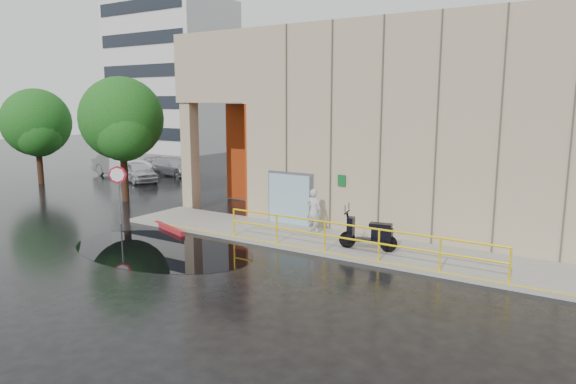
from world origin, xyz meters
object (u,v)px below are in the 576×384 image
object	(u,v)px
stop_sign	(118,182)
tree_far	(37,125)
car_b	(122,165)
scooter	(369,225)
person	(314,211)
car_c	(173,167)
red_curb	(169,228)
car_a	(138,172)
tree_near	(122,122)

from	to	relation	value
stop_sign	tree_far	xyz separation A→B (m)	(-12.78, 4.57, 1.84)
car_b	scooter	bearing A→B (deg)	-101.73
person	tree_far	world-z (taller)	tree_far
car_c	red_curb	bearing A→B (deg)	-133.64
scooter	car_c	world-z (taller)	scooter
car_a	tree_far	world-z (taller)	tree_far
red_curb	tree_near	distance (m)	8.03
tree_near	tree_far	size ratio (longest dim) A/B	1.07
scooter	tree_near	size ratio (longest dim) A/B	0.32
scooter	car_a	world-z (taller)	scooter
stop_sign	tree_far	bearing A→B (deg)	142.88
person	tree_near	size ratio (longest dim) A/B	0.27
stop_sign	car_b	bearing A→B (deg)	122.24
car_b	tree_near	size ratio (longest dim) A/B	0.79
car_b	red_curb	bearing A→B (deg)	-115.53
person	scooter	bearing A→B (deg)	159.03
person	car_a	bearing A→B (deg)	-18.86
stop_sign	car_c	size ratio (longest dim) A/B	0.58
car_c	tree_far	world-z (taller)	tree_far
stop_sign	car_b	world-z (taller)	stop_sign
car_a	car_c	xyz separation A→B (m)	(-0.20, 3.26, -0.04)
person	red_curb	size ratio (longest dim) A/B	0.70
red_curb	car_b	xyz separation A→B (m)	(-13.64, 9.15, 0.73)
red_curb	car_a	xyz separation A→B (m)	(-10.92, 8.16, 0.56)
scooter	car_a	xyz separation A→B (m)	(-18.91, 6.90, -0.37)
scooter	car_c	bearing A→B (deg)	140.90
person	tree_near	distance (m)	11.91
car_b	tree_far	size ratio (longest dim) A/B	0.85
car_b	tree_far	distance (m)	5.85
scooter	car_c	size ratio (longest dim) A/B	0.47
car_c	car_a	bearing A→B (deg)	-174.38
scooter	red_curb	world-z (taller)	scooter
red_curb	car_c	bearing A→B (deg)	134.26
scooter	tree_near	xyz separation A→B (m)	(-14.20, 1.92, 3.03)
car_a	tree_near	distance (m)	7.65
car_b	car_c	xyz separation A→B (m)	(2.51, 2.27, -0.21)
red_curb	stop_sign	bearing A→B (deg)	-174.03
red_curb	tree_near	world-z (taller)	tree_near
tree_near	stop_sign	bearing A→B (deg)	-43.11
person	car_a	world-z (taller)	person
red_curb	car_c	distance (m)	15.95
tree_far	car_c	bearing A→B (deg)	59.47
person	car_b	bearing A→B (deg)	-18.88
red_curb	tree_far	bearing A→B (deg)	164.32
stop_sign	tree_far	size ratio (longest dim) A/B	0.42
scooter	car_a	size ratio (longest dim) A/B	0.52
car_a	tree_near	size ratio (longest dim) A/B	0.60
car_a	car_c	world-z (taller)	car_a
tree_near	tree_far	world-z (taller)	tree_near
stop_sign	car_c	xyz separation A→B (m)	(-8.58, 11.68, -1.18)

